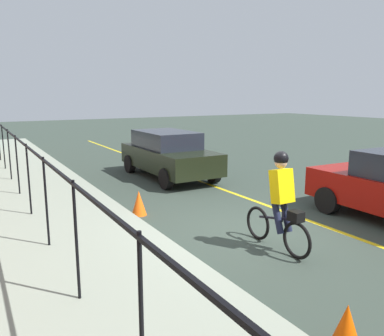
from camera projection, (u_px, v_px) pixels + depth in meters
ground_plane at (251, 232)px, 7.94m from camera, size 80.00×80.00×0.00m
lane_line_centre at (306, 220)px, 8.73m from camera, size 36.00×0.12×0.01m
sidewalk at (87, 265)px, 6.23m from camera, size 40.00×3.20×0.15m
iron_fence at (45, 179)px, 6.64m from camera, size 21.27×0.04×1.60m
cyclist_lead at (280, 202)px, 6.87m from camera, size 1.71×0.36×1.83m
parked_sedan_rear at (168, 154)px, 13.15m from camera, size 4.41×1.93×1.58m
traffic_cone_near at (346, 327)px, 4.22m from camera, size 0.36×0.36×0.54m
traffic_cone_far at (139, 203)px, 9.03m from camera, size 0.36×0.36×0.59m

